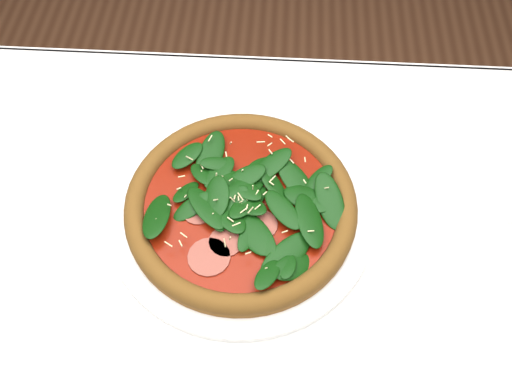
{
  "coord_description": "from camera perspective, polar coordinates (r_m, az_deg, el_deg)",
  "views": [
    {
      "loc": [
        0.1,
        -0.32,
        1.43
      ],
      "look_at": [
        0.07,
        0.12,
        0.77
      ],
      "focal_mm": 40.0,
      "sensor_mm": 36.0,
      "label": 1
    }
  ],
  "objects": [
    {
      "name": "pizza",
      "position": [
        0.77,
        -1.53,
        -1.12
      ],
      "size": [
        0.32,
        0.32,
        0.04
      ],
      "rotation": [
        0.0,
        0.0,
        0.01
      ],
      "color": "#935A23",
      "rests_on": "plate"
    },
    {
      "name": "dining_table",
      "position": [
        0.85,
        -5.51,
        -10.82
      ],
      "size": [
        1.21,
        0.81,
        0.75
      ],
      "color": "white",
      "rests_on": "ground"
    },
    {
      "name": "plate",
      "position": [
        0.79,
        -1.49,
        -1.94
      ],
      "size": [
        0.37,
        0.37,
        0.02
      ],
      "color": "white",
      "rests_on": "dining_table"
    }
  ]
}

